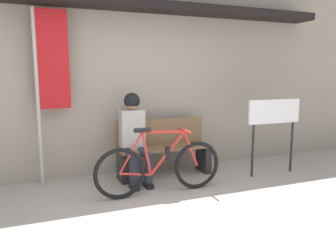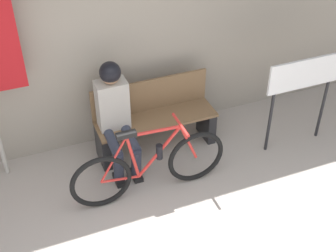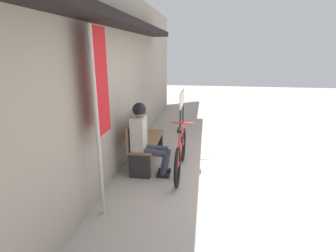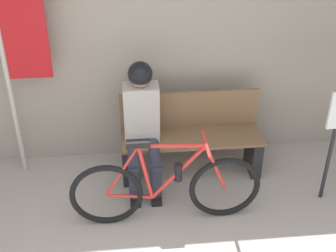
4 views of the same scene
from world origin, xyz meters
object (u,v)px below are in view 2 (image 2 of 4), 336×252
at_px(bicycle, 150,167).
at_px(person_seated, 115,111).
at_px(signboard, 303,81).
at_px(park_bench_near, 155,120).

xyz_separation_m(bicycle, person_seated, (-0.17, 0.60, 0.37)).
bearing_deg(signboard, bicycle, -175.17).
bearing_deg(park_bench_near, person_seated, -167.33).
height_order(bicycle, person_seated, person_seated).
height_order(person_seated, signboard, person_seated).
distance_m(park_bench_near, signboard, 1.74).
distance_m(person_seated, signboard, 2.12).
relative_size(park_bench_near, signboard, 1.22).
bearing_deg(person_seated, bicycle, -73.94).
relative_size(person_seated, signboard, 1.10).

